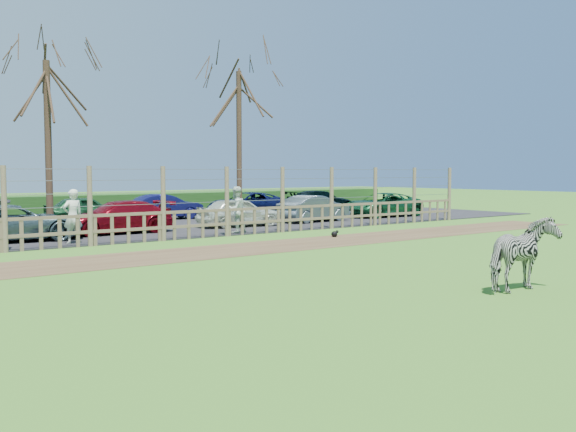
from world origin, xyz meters
TOP-DOWN VIEW (x-y plane):
  - ground at (0.00, 0.00)m, footprint 120.00×120.00m
  - dirt_strip at (0.00, 4.50)m, footprint 34.00×2.80m
  - asphalt at (0.00, 14.50)m, footprint 44.00×13.00m
  - hedge at (0.00, 21.50)m, footprint 46.00×2.00m
  - fence at (0.00, 8.00)m, footprint 30.16×0.16m
  - tree_mid at (-2.00, 13.50)m, footprint 4.80×4.80m
  - tree_right at (7.00, 14.00)m, footprint 4.80×4.80m
  - zebra at (1.37, -4.46)m, footprint 1.76×0.90m
  - visitor_a at (-2.76, 8.81)m, footprint 0.67×0.47m
  - visitor_b at (3.26, 8.58)m, footprint 0.94×0.80m
  - crow at (5.35, 5.42)m, footprint 0.30×0.22m
  - car_2 at (-4.06, 10.62)m, footprint 4.46×2.32m
  - car_3 at (-0.34, 11.07)m, footprint 4.14×1.69m
  - car_4 at (4.85, 10.78)m, footprint 3.63×1.72m
  - car_5 at (9.03, 10.90)m, footprint 3.75×1.64m
  - car_6 at (13.80, 11.22)m, footprint 4.38×2.12m
  - car_10 at (0.40, 16.20)m, footprint 3.67×1.84m
  - car_11 at (4.27, 16.31)m, footprint 3.75×1.62m
  - car_12 at (8.93, 16.19)m, footprint 4.34×2.03m
  - car_13 at (13.91, 16.13)m, footprint 4.28×2.07m

SIDE VIEW (x-z plane):
  - ground at x=0.00m, z-range 0.00..0.00m
  - dirt_strip at x=0.00m, z-range 0.00..0.01m
  - asphalt at x=0.00m, z-range 0.00..0.04m
  - crow at x=5.35m, z-range 0.00..0.24m
  - hedge at x=0.00m, z-range 0.00..1.10m
  - car_2 at x=-4.06m, z-range 0.04..1.24m
  - car_3 at x=-0.34m, z-range 0.04..1.24m
  - car_4 at x=4.85m, z-range 0.04..1.24m
  - car_5 at x=9.03m, z-range 0.04..1.24m
  - car_6 at x=13.80m, z-range 0.04..1.24m
  - car_10 at x=0.40m, z-range 0.04..1.24m
  - car_11 at x=4.27m, z-range 0.04..1.24m
  - car_12 at x=8.93m, z-range 0.04..1.24m
  - car_13 at x=13.91m, z-range 0.04..1.24m
  - zebra at x=1.37m, z-range 0.00..1.45m
  - fence at x=0.00m, z-range -0.45..2.05m
  - visitor_a at x=-2.76m, z-range 0.04..1.76m
  - visitor_b at x=3.26m, z-range 0.04..1.76m
  - tree_mid at x=-2.00m, z-range 1.45..8.28m
  - tree_right at x=7.00m, z-range 1.57..8.92m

